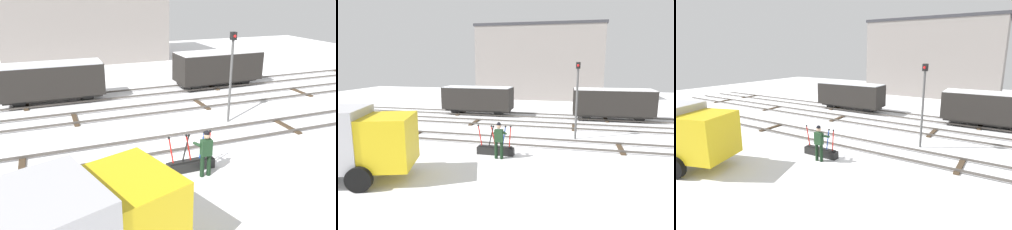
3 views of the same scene
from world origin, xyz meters
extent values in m
plane|color=white|center=(0.00, 0.00, 0.00)|extent=(60.00, 60.00, 0.00)
cube|color=#4C4742|center=(0.00, -0.72, 0.13)|extent=(44.00, 0.07, 0.10)
cube|color=#4C4742|center=(0.00, 0.72, 0.13)|extent=(44.00, 0.07, 0.10)
cube|color=#423323|center=(-17.60, 0.00, 0.04)|extent=(0.24, 1.94, 0.08)
cube|color=#423323|center=(-5.87, 0.00, 0.04)|extent=(0.24, 1.94, 0.08)
cube|color=#423323|center=(5.87, 0.00, 0.04)|extent=(0.24, 1.94, 0.08)
cube|color=#4C4742|center=(0.00, 3.73, 0.13)|extent=(44.00, 0.07, 0.10)
cube|color=#4C4742|center=(0.00, 5.17, 0.13)|extent=(44.00, 0.07, 0.10)
cube|color=#423323|center=(-17.60, 4.45, 0.04)|extent=(0.24, 1.94, 0.08)
cube|color=#423323|center=(-10.56, 4.45, 0.04)|extent=(0.24, 1.94, 0.08)
cube|color=#423323|center=(-3.52, 4.45, 0.04)|extent=(0.24, 1.94, 0.08)
cube|color=#423323|center=(3.52, 4.45, 0.04)|extent=(0.24, 1.94, 0.08)
cube|color=#4C4742|center=(0.00, 7.03, 0.13)|extent=(44.00, 0.07, 0.10)
cube|color=#4C4742|center=(0.00, 8.47, 0.13)|extent=(44.00, 0.07, 0.10)
cube|color=#423323|center=(-17.60, 7.75, 0.04)|extent=(0.24, 1.94, 0.08)
cube|color=#423323|center=(-5.87, 7.75, 0.04)|extent=(0.24, 1.94, 0.08)
cube|color=#423323|center=(5.87, 7.75, 0.04)|extent=(0.24, 1.94, 0.08)
cube|color=black|center=(-0.11, -2.21, 0.18)|extent=(1.80, 0.38, 0.36)
cube|color=black|center=(-0.11, -2.21, 0.39)|extent=(1.62, 0.22, 0.06)
cylinder|color=red|center=(-0.87, -2.21, 0.88)|extent=(0.23, 0.06, 1.05)
sphere|color=black|center=(-0.96, -2.22, 1.40)|extent=(0.09, 0.09, 0.09)
cylinder|color=black|center=(-0.33, -2.21, 0.87)|extent=(0.29, 0.06, 1.04)
sphere|color=black|center=(-0.21, -2.21, 1.38)|extent=(0.09, 0.09, 0.09)
cylinder|color=red|center=(-0.21, -2.21, 0.88)|extent=(0.25, 0.06, 1.04)
sphere|color=black|center=(-0.31, -2.21, 1.39)|extent=(0.09, 0.09, 0.09)
cylinder|color=#1E47B7|center=(0.30, -2.20, 0.88)|extent=(0.21, 0.06, 1.05)
sphere|color=black|center=(0.38, -2.20, 1.40)|extent=(0.09, 0.09, 0.09)
cylinder|color=red|center=(0.59, -2.20, 0.88)|extent=(0.12, 0.06, 1.05)
sphere|color=black|center=(0.62, -2.20, 1.41)|extent=(0.09, 0.09, 0.09)
cylinder|color=black|center=(0.07, -2.76, 0.40)|extent=(0.15, 0.15, 0.81)
cylinder|color=black|center=(0.33, -2.76, 0.40)|extent=(0.15, 0.15, 0.81)
cube|color=#1E3D23|center=(0.20, -2.76, 1.09)|extent=(0.38, 0.24, 0.57)
sphere|color=tan|center=(0.20, -2.76, 1.53)|extent=(0.22, 0.22, 0.22)
sphere|color=black|center=(0.20, -2.76, 1.62)|extent=(0.20, 0.20, 0.20)
cylinder|color=#1E3D23|center=(-0.02, -2.50, 1.13)|extent=(0.12, 0.55, 0.23)
cylinder|color=#1E3D23|center=(0.40, -2.50, 1.16)|extent=(0.12, 0.54, 0.29)
cube|color=gold|center=(-3.30, -5.96, 1.50)|extent=(2.45, 2.58, 1.90)
cube|color=black|center=(-2.44, -5.68, 1.83)|extent=(0.59, 1.71, 0.76)
cylinder|color=black|center=(-4.28, -5.10, 0.45)|extent=(0.93, 0.51, 0.90)
cylinder|color=#4C4C4C|center=(3.61, 1.60, 2.01)|extent=(0.12, 0.12, 4.01)
cube|color=black|center=(3.61, 1.60, 4.19)|extent=(0.24, 0.24, 0.36)
sphere|color=red|center=(3.61, 1.47, 4.19)|extent=(0.14, 0.14, 0.14)
cube|color=gray|center=(-0.73, 20.75, 4.14)|extent=(14.36, 6.45, 8.29)
cube|color=#38383D|center=(-0.73, 20.75, 8.44)|extent=(14.64, 6.58, 0.30)
cube|color=#2D2B28|center=(6.27, 7.75, 0.40)|extent=(5.51, 1.38, 0.20)
cube|color=black|center=(6.27, 7.75, 1.40)|extent=(5.82, 2.21, 1.80)
cube|color=white|center=(6.27, 7.75, 2.33)|extent=(5.70, 2.13, 0.06)
cylinder|color=black|center=(4.41, 7.13, 0.35)|extent=(0.70, 0.12, 0.70)
cylinder|color=black|center=(4.38, 8.28, 0.35)|extent=(0.70, 0.12, 0.70)
cube|color=#2D2B28|center=(-4.34, 7.75, 0.40)|extent=(5.43, 1.18, 0.20)
cube|color=black|center=(-4.34, 7.75, 1.38)|extent=(5.72, 1.94, 1.76)
cube|color=silver|center=(-4.34, 7.75, 2.29)|extent=(5.61, 1.87, 0.06)
cylinder|color=black|center=(-6.19, 7.24, 0.35)|extent=(0.70, 0.11, 0.70)
cylinder|color=black|center=(-6.19, 8.29, 0.35)|extent=(0.70, 0.11, 0.70)
cylinder|color=black|center=(-2.48, 7.21, 0.35)|extent=(0.70, 0.11, 0.70)
cylinder|color=black|center=(-2.48, 8.26, 0.35)|extent=(0.70, 0.11, 0.70)
ellipsoid|color=#333338|center=(-6.68, 19.83, 8.64)|extent=(0.13, 0.27, 0.11)
sphere|color=#333338|center=(-6.67, 19.73, 8.68)|extent=(0.07, 0.07, 0.07)
ellipsoid|color=#333338|center=(2.29, 23.01, 8.64)|extent=(0.27, 0.26, 0.11)
sphere|color=#333338|center=(2.21, 22.94, 8.68)|extent=(0.07, 0.07, 0.07)
camera|label=1|loc=(-4.63, -12.04, 6.07)|focal=36.00mm
camera|label=2|loc=(3.47, -15.27, 4.46)|focal=31.37mm
camera|label=3|loc=(7.42, -12.12, 4.94)|focal=28.94mm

